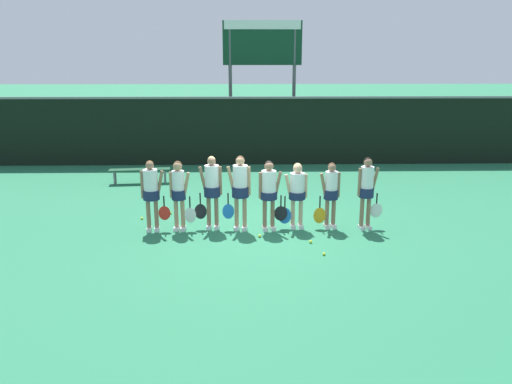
# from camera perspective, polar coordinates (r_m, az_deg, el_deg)

# --- Properties ---
(ground_plane) EXTENTS (140.00, 140.00, 0.00)m
(ground_plane) POSITION_cam_1_polar(r_m,az_deg,el_deg) (12.18, 0.11, -4.22)
(ground_plane) COLOR #26724C
(fence_windscreen) EXTENTS (60.00, 0.08, 2.62)m
(fence_windscreen) POSITION_cam_1_polar(r_m,az_deg,el_deg) (19.29, -0.46, 7.02)
(fence_windscreen) COLOR black
(fence_windscreen) RESTS_ON ground_plane
(scoreboard) EXTENTS (3.16, 0.15, 5.46)m
(scoreboard) POSITION_cam_1_polar(r_m,az_deg,el_deg) (20.71, 0.73, 15.48)
(scoreboard) COLOR #515156
(scoreboard) RESTS_ON ground_plane
(bench_courtside) EXTENTS (2.02, 0.56, 0.48)m
(bench_courtside) POSITION_cam_1_polar(r_m,az_deg,el_deg) (16.94, -13.14, 2.37)
(bench_courtside) COLOR #19472D
(bench_courtside) RESTS_ON ground_plane
(player_0) EXTENTS (0.67, 0.39, 1.72)m
(player_0) POSITION_cam_1_polar(r_m,az_deg,el_deg) (12.01, -11.88, 0.23)
(player_0) COLOR #8C664C
(player_0) RESTS_ON ground_plane
(player_1) EXTENTS (0.61, 0.33, 1.70)m
(player_1) POSITION_cam_1_polar(r_m,az_deg,el_deg) (11.94, -8.81, 0.21)
(player_1) COLOR tan
(player_1) RESTS_ON ground_plane
(player_2) EXTENTS (0.68, 0.39, 1.79)m
(player_2) POSITION_cam_1_polar(r_m,az_deg,el_deg) (11.95, -5.08, 0.66)
(player_2) COLOR #8C664C
(player_2) RESTS_ON ground_plane
(player_3) EXTENTS (0.68, 0.41, 1.82)m
(player_3) POSITION_cam_1_polar(r_m,az_deg,el_deg) (11.82, -1.83, 0.67)
(player_3) COLOR tan
(player_3) RESTS_ON ground_plane
(player_4) EXTENTS (0.69, 0.41, 1.70)m
(player_4) POSITION_cam_1_polar(r_m,az_deg,el_deg) (11.82, 1.51, 0.31)
(player_4) COLOR #8C664C
(player_4) RESTS_ON ground_plane
(player_5) EXTENTS (0.70, 0.40, 1.62)m
(player_5) POSITION_cam_1_polar(r_m,az_deg,el_deg) (12.01, 4.70, 0.23)
(player_5) COLOR tan
(player_5) RESTS_ON ground_plane
(player_6) EXTENTS (0.63, 0.35, 1.62)m
(player_6) POSITION_cam_1_polar(r_m,az_deg,el_deg) (12.11, 8.54, 0.14)
(player_6) COLOR #8C664C
(player_6) RESTS_ON ground_plane
(player_7) EXTENTS (0.65, 0.36, 1.76)m
(player_7) POSITION_cam_1_polar(r_m,az_deg,el_deg) (12.17, 12.55, 0.50)
(player_7) COLOR #8C664C
(player_7) RESTS_ON ground_plane
(tennis_ball_0) EXTENTS (0.07, 0.07, 0.07)m
(tennis_ball_0) POSITION_cam_1_polar(r_m,az_deg,el_deg) (13.47, -9.76, -2.38)
(tennis_ball_0) COLOR #CCE033
(tennis_ball_0) RESTS_ON ground_plane
(tennis_ball_1) EXTENTS (0.07, 0.07, 0.07)m
(tennis_ball_1) POSITION_cam_1_polar(r_m,az_deg,el_deg) (11.60, 0.42, -5.04)
(tennis_ball_1) COLOR #CCE033
(tennis_ball_1) RESTS_ON ground_plane
(tennis_ball_2) EXTENTS (0.07, 0.07, 0.07)m
(tennis_ball_2) POSITION_cam_1_polar(r_m,az_deg,el_deg) (11.32, 6.27, -5.66)
(tennis_ball_2) COLOR #CCE033
(tennis_ball_2) RESTS_ON ground_plane
(tennis_ball_3) EXTENTS (0.06, 0.06, 0.06)m
(tennis_ball_3) POSITION_cam_1_polar(r_m,az_deg,el_deg) (10.68, 7.78, -7.03)
(tennis_ball_3) COLOR #CCE033
(tennis_ball_3) RESTS_ON ground_plane
(tennis_ball_4) EXTENTS (0.06, 0.06, 0.06)m
(tennis_ball_4) POSITION_cam_1_polar(r_m,az_deg,el_deg) (13.19, -12.92, -2.94)
(tennis_ball_4) COLOR #CCE033
(tennis_ball_4) RESTS_ON ground_plane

